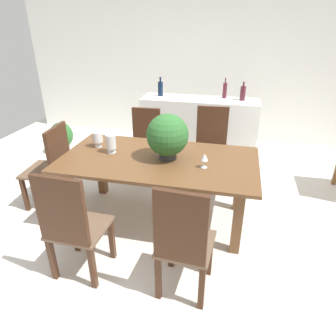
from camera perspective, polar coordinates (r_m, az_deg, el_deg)
name	(u,v)px	position (r m, az deg, el deg)	size (l,w,h in m)	color
ground_plane	(163,208)	(3.64, -0.87, -7.49)	(7.04, 7.04, 0.00)	silver
back_wall	(198,65)	(5.63, 5.76, 18.77)	(6.40, 0.10, 2.60)	white
dining_table	(159,168)	(3.16, -1.77, 0.08)	(2.02, 1.08, 0.73)	brown
chair_far_right	(211,143)	(4.04, 8.09, 4.64)	(0.47, 0.51, 1.02)	#422616
chair_near_right	(183,241)	(2.29, 2.85, -13.58)	(0.44, 0.46, 1.02)	#422616
chair_far_left	(145,140)	(4.20, -4.36, 5.24)	(0.44, 0.46, 0.94)	#422616
chair_head_end	(52,163)	(3.71, -20.95, 0.88)	(0.48, 0.51, 0.98)	#422616
chair_near_left	(71,224)	(2.57, -17.78, -9.98)	(0.47, 0.46, 1.02)	#422616
flower_centerpiece	(167,136)	(3.02, -0.10, 6.12)	(0.42, 0.42, 0.47)	#333338
crystal_vase_left	(97,137)	(3.46, -13.16, 5.66)	(0.12, 0.12, 0.18)	silver
crystal_vase_center_near	(111,142)	(3.27, -10.72, 4.79)	(0.11, 0.11, 0.20)	silver
wine_glass	(204,158)	(2.90, 6.89, 1.95)	(0.07, 0.07, 0.15)	silver
kitchen_counter	(199,129)	(4.83, 5.79, 7.41)	(1.77, 0.50, 0.94)	white
wine_bottle_amber	(160,89)	(4.86, -1.43, 14.75)	(0.08, 0.08, 0.29)	#0F1E38
wine_bottle_tall	(243,93)	(4.70, 13.92, 13.56)	(0.08, 0.08, 0.27)	#511E28
wine_bottle_dark	(225,90)	(4.79, 10.65, 14.20)	(0.06, 0.06, 0.30)	#511E28
potted_plant_floor	(62,137)	(5.30, -19.43, 5.60)	(0.38, 0.38, 0.52)	#9E9384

